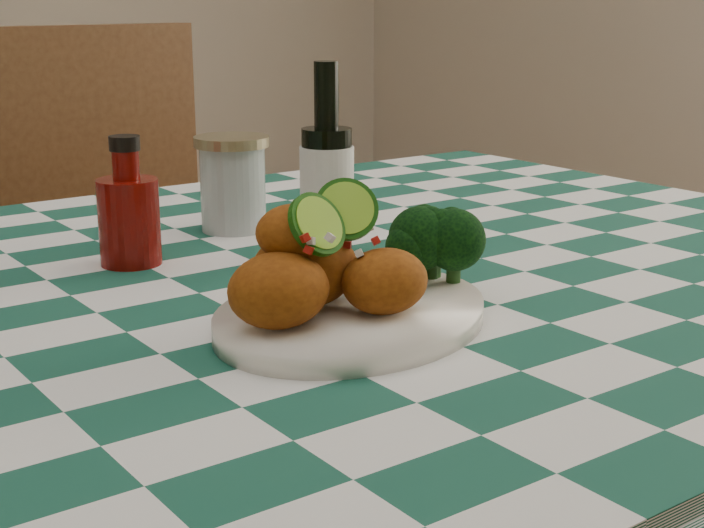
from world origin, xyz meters
TOP-DOWN VIEW (x-y plane):
  - plate at (0.06, -0.16)m, footprint 0.33×0.29m
  - fried_chicken_pile at (0.04, -0.16)m, footprint 0.16×0.12m
  - broccoli_side at (0.16, -0.15)m, footprint 0.09×0.09m
  - ketchup_bottle at (-0.01, 0.14)m, footprint 0.08×0.08m
  - mason_jar at (0.16, 0.21)m, footprint 0.09×0.09m
  - beer_bottle at (0.18, 0.04)m, footprint 0.06×0.06m
  - wooden_chair_right at (0.28, 0.73)m, footprint 0.52×0.53m

SIDE VIEW (x-z plane):
  - wooden_chair_right at x=0.28m, z-range 0.00..1.01m
  - plate at x=0.06m, z-range 0.79..0.80m
  - broccoli_side at x=0.16m, z-range 0.80..0.87m
  - mason_jar at x=0.16m, z-range 0.79..0.90m
  - ketchup_bottle at x=-0.01m, z-range 0.79..0.92m
  - fried_chicken_pile at x=0.04m, z-range 0.80..0.91m
  - beer_bottle at x=0.18m, z-range 0.79..1.00m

